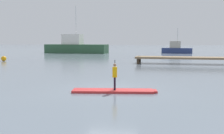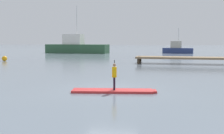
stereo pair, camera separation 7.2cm
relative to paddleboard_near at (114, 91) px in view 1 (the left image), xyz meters
name	(u,v)px [view 1 (the left image)]	position (x,y,z in m)	size (l,w,h in m)	color
ground_plane	(109,89)	(-0.38, 0.69, -0.05)	(240.00, 240.00, 0.00)	slate
paddleboard_near	(114,91)	(0.00, 0.00, 0.00)	(3.79, 1.40, 0.10)	red
paddler_child_solo	(115,75)	(0.01, 0.01, 0.71)	(0.24, 0.40, 1.31)	black
fishing_boat_white_large	(76,47)	(-14.04, 34.81, 1.09)	(11.45, 3.63, 8.39)	#2D5638
fishing_boat_green_midground	(176,49)	(3.71, 37.53, 0.69)	(5.33, 1.89, 4.40)	navy
floating_dock	(187,58)	(4.06, 15.46, 0.53)	(9.87, 2.06, 0.68)	#846B4C
mooring_buoy_near	(4,59)	(-15.41, 15.07, 0.23)	(0.56, 0.56, 0.56)	orange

